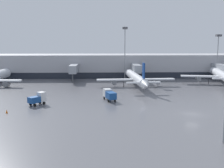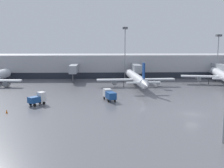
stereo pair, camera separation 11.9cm
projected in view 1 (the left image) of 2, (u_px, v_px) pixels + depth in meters
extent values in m
plane|color=slate|center=(192.00, 114.00, 56.01)|extent=(320.00, 320.00, 0.00)
cube|color=#B2B2B7|center=(145.00, 65.00, 116.57)|extent=(160.00, 16.00, 9.00)
cube|color=#1E232D|center=(148.00, 75.00, 109.12)|extent=(156.80, 0.10, 2.40)
cube|color=#9399A0|center=(136.00, 68.00, 102.87)|extent=(2.60, 11.32, 2.80)
cylinder|color=#3F4247|center=(138.00, 78.00, 98.33)|extent=(0.44, 0.44, 3.20)
cube|color=#9399A0|center=(74.00, 68.00, 101.77)|extent=(2.60, 11.98, 2.80)
cylinder|color=#3F4247|center=(73.00, 79.00, 96.90)|extent=(0.44, 0.44, 3.20)
cube|color=#9399A0|center=(222.00, 68.00, 102.66)|extent=(2.60, 13.93, 2.80)
cone|color=silver|center=(8.00, 72.00, 105.54)|extent=(3.36, 3.84, 3.18)
cylinder|color=slate|center=(6.00, 84.00, 88.75)|extent=(1.96, 2.53, 1.84)
cylinder|color=#2D2D33|center=(1.00, 81.00, 98.99)|extent=(0.20, 0.20, 1.24)
cylinder|color=silver|center=(135.00, 78.00, 90.48)|extent=(4.30, 28.02, 2.72)
cone|color=silver|center=(128.00, 72.00, 105.68)|extent=(2.75, 3.13, 2.58)
cone|color=silver|center=(146.00, 85.00, 74.73)|extent=(2.67, 4.21, 2.44)
cube|color=silver|center=(136.00, 79.00, 89.87)|extent=(25.13, 3.66, 0.44)
cube|color=silver|center=(143.00, 82.00, 77.80)|extent=(9.57, 1.79, 0.35)
cube|color=navy|center=(144.00, 72.00, 77.34)|extent=(0.47, 2.03, 4.91)
cylinder|color=slate|center=(114.00, 82.00, 89.36)|extent=(1.63, 2.54, 1.49)
cylinder|color=slate|center=(157.00, 82.00, 90.63)|extent=(1.63, 2.54, 1.49)
cylinder|color=#2D2D33|center=(131.00, 80.00, 99.71)|extent=(0.20, 0.20, 1.58)
cylinder|color=#2D2D33|center=(124.00, 84.00, 89.05)|extent=(0.20, 0.20, 1.58)
cylinder|color=#2D2D33|center=(148.00, 84.00, 89.77)|extent=(0.20, 0.20, 1.58)
cylinder|color=silver|center=(221.00, 75.00, 94.51)|extent=(8.01, 26.87, 2.79)
cone|color=silver|center=(213.00, 70.00, 109.10)|extent=(3.21, 3.54, 2.65)
cube|color=silver|center=(221.00, 77.00, 93.94)|extent=(26.53, 7.87, 0.44)
cylinder|color=slate|center=(198.00, 79.00, 95.26)|extent=(2.09, 3.22, 1.54)
cylinder|color=#2D2D33|center=(216.00, 78.00, 103.36)|extent=(0.20, 0.20, 1.93)
cylinder|color=#2D2D33|center=(208.00, 82.00, 94.22)|extent=(0.20, 0.20, 1.93)
cube|color=#19478C|center=(34.00, 100.00, 63.13)|extent=(2.95, 3.01, 1.34)
cube|color=silver|center=(41.00, 97.00, 64.59)|extent=(2.25, 2.24, 2.15)
cylinder|color=black|center=(40.00, 102.00, 65.35)|extent=(0.65, 0.69, 0.70)
cylinder|color=black|center=(44.00, 103.00, 64.36)|extent=(0.65, 0.69, 0.70)
cylinder|color=black|center=(31.00, 104.00, 63.44)|extent=(0.65, 0.69, 0.70)
cylinder|color=black|center=(35.00, 105.00, 62.45)|extent=(0.65, 0.69, 0.70)
cube|color=#19478C|center=(111.00, 95.00, 67.60)|extent=(2.73, 3.76, 1.56)
cube|color=silver|center=(107.00, 93.00, 70.11)|extent=(2.26, 2.49, 1.93)
cylinder|color=black|center=(104.00, 98.00, 70.12)|extent=(0.44, 0.74, 0.70)
cylinder|color=black|center=(110.00, 98.00, 70.65)|extent=(0.44, 0.74, 0.70)
cylinder|color=black|center=(108.00, 101.00, 66.95)|extent=(0.44, 0.74, 0.70)
cylinder|color=black|center=(115.00, 100.00, 67.48)|extent=(0.44, 0.74, 0.70)
cone|color=orange|center=(7.00, 111.00, 56.70)|extent=(0.43, 0.43, 0.77)
cylinder|color=gray|center=(217.00, 58.00, 105.78)|extent=(0.30, 0.30, 16.10)
cube|color=#4C4C51|center=(219.00, 35.00, 104.49)|extent=(1.80, 1.80, 0.80)
cylinder|color=gray|center=(125.00, 55.00, 103.95)|extent=(0.30, 0.30, 18.75)
cube|color=#4C4C51|center=(125.00, 28.00, 102.47)|extent=(1.80, 1.80, 0.80)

